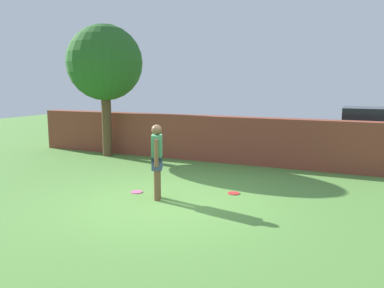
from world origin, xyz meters
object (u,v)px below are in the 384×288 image
Objects in this scene: person at (157,158)px; frisbee_red at (234,193)px; tree at (105,64)px; frisbee_pink at (137,192)px; car at (375,134)px.

person is 6.00× the size of frisbee_red.
tree is at bearing -158.69° from person.
frisbee_pink is at bearing -45.91° from tree.
person reaches higher than frisbee_red.
frisbee_pink is (-4.99, -6.28, -0.85)m from car.
tree reaches higher than person.
person reaches higher than frisbee_pink.
person is at bearing 54.94° from car.
frisbee_red is (5.47, -2.69, -3.13)m from tree.
car is at bearing 120.42° from person.
frisbee_red is (1.38, 1.06, -0.89)m from person.
car is 6.25m from frisbee_red.
frisbee_pink is (-0.69, 0.24, -0.89)m from person.
person is 6.00× the size of frisbee_pink.
tree reaches higher than frisbee_red.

